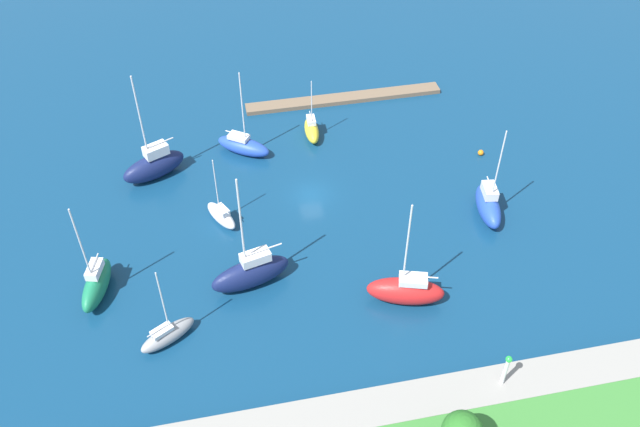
% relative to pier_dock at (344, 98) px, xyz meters
% --- Properties ---
extents(water, '(160.00, 160.00, 0.00)m').
position_rel_pier_dock_xyz_m(water, '(7.86, 17.77, -0.29)').
color(water, navy).
rests_on(water, ground).
extents(pier_dock, '(26.17, 2.08, 0.57)m').
position_rel_pier_dock_xyz_m(pier_dock, '(0.00, 0.00, 0.00)').
color(pier_dock, brown).
rests_on(pier_dock, ground).
extents(breakwater, '(56.49, 3.61, 1.21)m').
position_rel_pier_dock_xyz_m(breakwater, '(7.86, 45.83, 0.32)').
color(breakwater, gray).
rests_on(breakwater, ground).
extents(harbor_beacon, '(0.56, 0.56, 3.73)m').
position_rel_pier_dock_xyz_m(harbor_beacon, '(-3.03, 45.83, 3.07)').
color(harbor_beacon, silver).
rests_on(harbor_beacon, breakwater).
extents(sailboat_blue_mid_basin, '(3.18, 6.89, 11.51)m').
position_rel_pier_dock_xyz_m(sailboat_blue_mid_basin, '(-10.27, 24.75, 1.13)').
color(sailboat_blue_mid_basin, '#2347B2').
rests_on(sailboat_blue_mid_basin, water).
extents(sailboat_navy_off_beacon, '(7.87, 5.39, 13.64)m').
position_rel_pier_dock_xyz_m(sailboat_navy_off_beacon, '(24.94, 10.95, 1.40)').
color(sailboat_navy_off_beacon, '#141E4C').
rests_on(sailboat_navy_off_beacon, water).
extents(sailboat_gray_far_south, '(5.61, 4.18, 9.04)m').
position_rel_pier_dock_xyz_m(sailboat_gray_far_south, '(24.48, 34.82, 0.62)').
color(sailboat_gray_far_south, gray).
rests_on(sailboat_gray_far_south, water).
extents(sailboat_yellow_by_breakwater, '(1.88, 4.95, 8.17)m').
position_rel_pier_dock_xyz_m(sailboat_yellow_by_breakwater, '(5.74, 7.03, 0.78)').
color(sailboat_yellow_by_breakwater, yellow).
rests_on(sailboat_yellow_by_breakwater, water).
extents(sailboat_white_inner_mooring, '(3.60, 5.03, 8.27)m').
position_rel_pier_dock_xyz_m(sailboat_white_inner_mooring, '(18.18, 20.03, 0.62)').
color(sailboat_white_inner_mooring, white).
rests_on(sailboat_white_inner_mooring, water).
extents(sailboat_green_lone_south, '(3.64, 6.88, 11.50)m').
position_rel_pier_dock_xyz_m(sailboat_green_lone_south, '(30.88, 27.76, 1.11)').
color(sailboat_green_lone_south, '#19724C').
rests_on(sailboat_green_lone_south, water).
extents(sailboat_red_along_channel, '(7.80, 4.58, 12.43)m').
position_rel_pier_dock_xyz_m(sailboat_red_along_channel, '(2.01, 34.62, 1.21)').
color(sailboat_red_along_channel, red).
rests_on(sailboat_red_along_channel, water).
extents(sailboat_blue_west_end, '(6.90, 5.79, 11.20)m').
position_rel_pier_dock_xyz_m(sailboat_blue_west_end, '(14.41, 8.54, 0.81)').
color(sailboat_blue_west_end, '#2347B2').
rests_on(sailboat_blue_west_end, water).
extents(sailboat_navy_lone_north, '(8.28, 4.18, 13.72)m').
position_rel_pier_dock_xyz_m(sailboat_navy_lone_north, '(16.16, 29.61, 1.44)').
color(sailboat_navy_lone_north, '#141E4C').
rests_on(sailboat_navy_lone_north, water).
extents(mooring_buoy_orange, '(0.70, 0.70, 0.70)m').
position_rel_pier_dock_xyz_m(mooring_buoy_orange, '(-13.51, 14.73, 0.06)').
color(mooring_buoy_orange, orange).
rests_on(mooring_buoy_orange, water).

